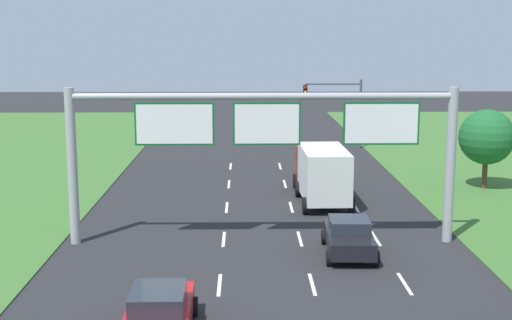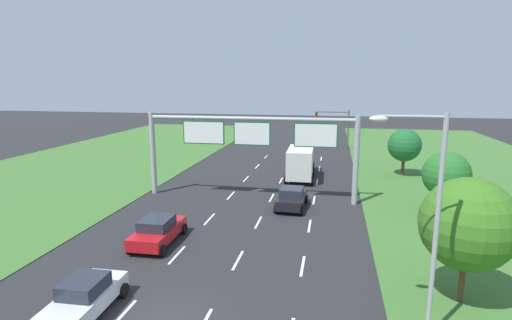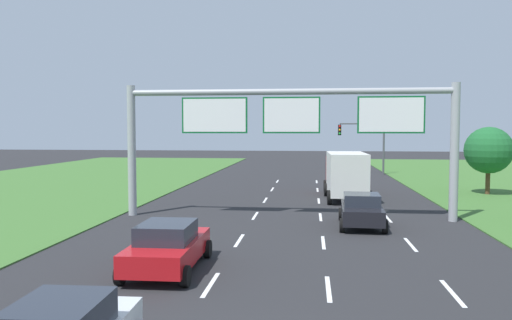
% 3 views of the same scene
% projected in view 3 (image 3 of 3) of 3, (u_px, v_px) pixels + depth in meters
% --- Properties ---
extents(lane_dashes_inner_left, '(0.14, 56.40, 0.01)m').
position_uv_depth(lane_dashes_inner_left, '(227.00, 259.00, 17.94)').
color(lane_dashes_inner_left, white).
rests_on(lane_dashes_inner_left, ground_plane).
extents(lane_dashes_inner_right, '(0.14, 56.40, 0.01)m').
position_uv_depth(lane_dashes_inner_right, '(325.00, 261.00, 17.55)').
color(lane_dashes_inner_right, white).
rests_on(lane_dashes_inner_right, ground_plane).
extents(lane_dashes_slip, '(0.14, 56.40, 0.01)m').
position_uv_depth(lane_dashes_slip, '(428.00, 264.00, 17.17)').
color(lane_dashes_slip, white).
rests_on(lane_dashes_slip, ground_plane).
extents(car_lead_silver, '(2.27, 4.52, 1.60)m').
position_uv_depth(car_lead_silver, '(168.00, 246.00, 16.44)').
color(car_lead_silver, red).
rests_on(car_lead_silver, ground_plane).
extents(car_mid_lane, '(2.27, 4.21, 1.58)m').
position_uv_depth(car_mid_lane, '(362.00, 210.00, 23.87)').
color(car_mid_lane, black).
rests_on(car_mid_lane, ground_plane).
extents(box_truck, '(2.81, 7.49, 3.12)m').
position_uv_depth(box_truck, '(345.00, 173.00, 33.56)').
color(box_truck, '#B21E19').
rests_on(box_truck, ground_plane).
extents(sign_gantry, '(17.24, 0.44, 7.00)m').
position_uv_depth(sign_gantry, '(291.00, 124.00, 25.86)').
color(sign_gantry, '#9EA0A5').
rests_on(sign_gantry, ground_plane).
extents(traffic_light_mast, '(4.76, 0.49, 5.60)m').
position_uv_depth(traffic_light_mast, '(365.00, 137.00, 51.39)').
color(traffic_light_mast, '#47494F').
rests_on(traffic_light_mast, ground_plane).
extents(roadside_tree_far, '(3.31, 3.31, 4.84)m').
position_uv_depth(roadside_tree_far, '(489.00, 150.00, 35.22)').
color(roadside_tree_far, '#513823').
rests_on(roadside_tree_far, ground_plane).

